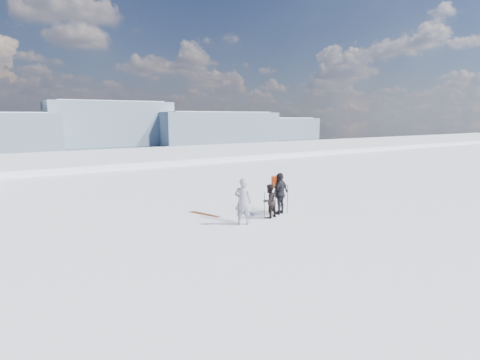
% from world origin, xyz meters
% --- Properties ---
extents(lake_basin, '(820.00, 820.00, 71.62)m').
position_xyz_m(lake_basin, '(0.00, 30.00, -6.50)').
color(lake_basin, white).
rests_on(lake_basin, ground).
extents(far_mountain_range, '(770.00, 110.00, 53.00)m').
position_xyz_m(far_mountain_range, '(29.60, 454.78, -7.19)').
color(far_mountain_range, slate).
rests_on(far_mountain_range, ground).
extents(skier_grey, '(0.86, 0.80, 1.97)m').
position_xyz_m(skier_grey, '(-2.22, 2.76, 0.98)').
color(skier_grey, '#979BA5').
rests_on(skier_grey, ground).
extents(skier_dark, '(0.85, 0.73, 1.53)m').
position_xyz_m(skier_dark, '(-0.69, 2.99, 0.76)').
color(skier_dark, black).
rests_on(skier_dark, ground).
extents(skier_pack, '(1.23, 0.83, 1.94)m').
position_xyz_m(skier_pack, '(0.15, 3.28, 0.97)').
color(skier_pack, black).
rests_on(skier_pack, ground).
extents(backpack, '(0.47, 0.36, 0.55)m').
position_xyz_m(backpack, '(0.07, 3.51, 2.22)').
color(backpack, '#EC4616').
rests_on(backpack, skier_pack).
extents(ski_poles, '(2.99, 0.60, 1.37)m').
position_xyz_m(ski_poles, '(-0.90, 2.93, 0.64)').
color(ski_poles, black).
rests_on(ski_poles, ground).
extents(skis_loose, '(0.86, 1.63, 0.03)m').
position_xyz_m(skis_loose, '(-2.88, 5.04, 0.01)').
color(skis_loose, black).
rests_on(skis_loose, ground).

